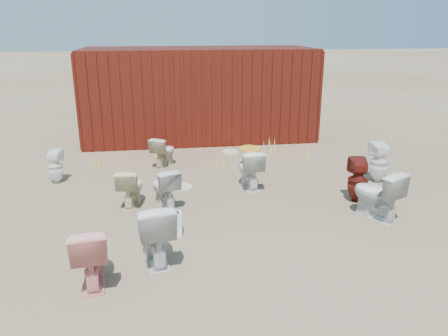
{
  "coord_description": "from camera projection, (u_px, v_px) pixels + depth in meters",
  "views": [
    {
      "loc": [
        -1.09,
        -6.66,
        2.94
      ],
      "look_at": [
        0.0,
        0.6,
        0.55
      ],
      "focal_mm": 35.0,
      "sensor_mm": 36.0,
      "label": 1
    }
  ],
  "objects": [
    {
      "name": "toilet_front_maroon",
      "position": [
        358.0,
        180.0,
        7.58
      ],
      "size": [
        0.4,
        0.41,
        0.78
      ],
      "primitive_type": "imported",
      "rotation": [
        0.0,
        0.0,
        2.99
      ],
      "color": "#5E1610",
      "rests_on": "ground"
    },
    {
      "name": "weed_clump_a",
      "position": [
        95.0,
        160.0,
        9.57
      ],
      "size": [
        0.36,
        0.36,
        0.29
      ],
      "primitive_type": "cone",
      "color": "tan",
      "rests_on": "ground"
    },
    {
      "name": "toilet_back_beige_left",
      "position": [
        131.0,
        187.0,
        7.43
      ],
      "size": [
        0.51,
        0.72,
        0.67
      ],
      "primitive_type": "imported",
      "rotation": [
        0.0,
        0.0,
        2.92
      ],
      "color": "beige",
      "rests_on": "ground"
    },
    {
      "name": "loose_tank",
      "position": [
        165.0,
        225.0,
        6.39
      ],
      "size": [
        0.5,
        0.21,
        0.35
      ],
      "primitive_type": "cube",
      "rotation": [
        0.0,
        0.0,
        -0.01
      ],
      "color": "white",
      "rests_on": "ground"
    },
    {
      "name": "weed_clump_b",
      "position": [
        223.0,
        160.0,
        9.63
      ],
      "size": [
        0.32,
        0.32,
        0.27
      ],
      "primitive_type": "cone",
      "color": "tan",
      "rests_on": "ground"
    },
    {
      "name": "toilet_front_a",
      "position": [
        154.0,
        232.0,
        5.61
      ],
      "size": [
        0.61,
        0.9,
        0.85
      ],
      "primitive_type": "imported",
      "rotation": [
        0.0,
        0.0,
        3.31
      ],
      "color": "silver",
      "rests_on": "ground"
    },
    {
      "name": "toilet_back_a",
      "position": [
        55.0,
        166.0,
        8.52
      ],
      "size": [
        0.35,
        0.36,
        0.67
      ],
      "primitive_type": "imported",
      "rotation": [
        0.0,
        0.0,
        2.96
      ],
      "color": "white",
      "rests_on": "ground"
    },
    {
      "name": "ground",
      "position": [
        229.0,
        210.0,
        7.33
      ],
      "size": [
        100.0,
        100.0,
        0.0
      ],
      "primitive_type": "plane",
      "color": "brown",
      "rests_on": "ground"
    },
    {
      "name": "toilet_front_pink",
      "position": [
        91.0,
        254.0,
        5.14
      ],
      "size": [
        0.51,
        0.8,
        0.77
      ],
      "primitive_type": "imported",
      "rotation": [
        0.0,
        0.0,
        3.25
      ],
      "color": "pink",
      "rests_on": "ground"
    },
    {
      "name": "toilet_back_yellowlid",
      "position": [
        250.0,
        169.0,
        8.24
      ],
      "size": [
        0.48,
        0.77,
        0.76
      ],
      "primitive_type": "imported",
      "rotation": [
        0.0,
        0.0,
        3.22
      ],
      "color": "white",
      "rests_on": "ground"
    },
    {
      "name": "toilet_back_e",
      "position": [
        379.0,
        162.0,
        8.56
      ],
      "size": [
        0.37,
        0.38,
        0.8
      ],
      "primitive_type": "imported",
      "rotation": [
        0.0,
        0.0,
        3.17
      ],
      "color": "white",
      "rests_on": "ground"
    },
    {
      "name": "shipping_container",
      "position": [
        199.0,
        93.0,
        11.84
      ],
      "size": [
        6.0,
        2.4,
        2.4
      ],
      "primitive_type": "cube",
      "color": "#450E0B",
      "rests_on": "ground"
    },
    {
      "name": "yellow_lid",
      "position": [
        250.0,
        149.0,
        8.12
      ],
      "size": [
        0.38,
        0.48,
        0.02
      ],
      "primitive_type": "ellipsoid",
      "color": "gold",
      "rests_on": "toilet_back_yellowlid"
    },
    {
      "name": "weed_clump_c",
      "position": [
        304.0,
        154.0,
        9.91
      ],
      "size": [
        0.36,
        0.36,
        0.33
      ],
      "primitive_type": "cone",
      "color": "tan",
      "rests_on": "ground"
    },
    {
      "name": "weed_clump_d",
      "position": [
        158.0,
        150.0,
        10.34
      ],
      "size": [
        0.3,
        0.3,
        0.3
      ],
      "primitive_type": "cone",
      "color": "tan",
      "rests_on": "ground"
    },
    {
      "name": "weed_clump_f",
      "position": [
        391.0,
        189.0,
        7.88
      ],
      "size": [
        0.28,
        0.28,
        0.26
      ],
      "primitive_type": "cone",
      "color": "tan",
      "rests_on": "ground"
    },
    {
      "name": "loose_lid_far",
      "position": [
        182.0,
        186.0,
        8.38
      ],
      "size": [
        0.56,
        0.59,
        0.02
      ],
      "primitive_type": "ellipsoid",
      "rotation": [
        0.0,
        0.0,
        0.59
      ],
      "color": "beige",
      "rests_on": "ground"
    },
    {
      "name": "toilet_front_e",
      "position": [
        377.0,
        194.0,
        6.9
      ],
      "size": [
        0.76,
        0.92,
        0.82
      ],
      "primitive_type": "imported",
      "rotation": [
        0.0,
        0.0,
        3.59
      ],
      "color": "silver",
      "rests_on": "ground"
    },
    {
      "name": "weed_clump_e",
      "position": [
        269.0,
        145.0,
        10.68
      ],
      "size": [
        0.34,
        0.34,
        0.32
      ],
      "primitive_type": "cone",
      "color": "tan",
      "rests_on": "ground"
    },
    {
      "name": "toilet_back_beige_right",
      "position": [
        164.0,
        152.0,
        9.53
      ],
      "size": [
        0.66,
        0.75,
        0.66
      ],
      "primitive_type": "imported",
      "rotation": [
        0.0,
        0.0,
        2.58
      ],
      "color": "beige",
      "rests_on": "ground"
    },
    {
      "name": "toilet_front_c",
      "position": [
        164.0,
        187.0,
        7.39
      ],
      "size": [
        0.59,
        0.77,
        0.69
      ],
      "primitive_type": "imported",
      "rotation": [
        0.0,
        0.0,
        3.49
      ],
      "color": "silver",
      "rests_on": "ground"
    },
    {
      "name": "loose_lid_near",
      "position": [
        231.0,
        152.0,
        10.67
      ],
      "size": [
        0.45,
        0.55,
        0.02
      ],
      "primitive_type": "ellipsoid",
      "rotation": [
        0.0,
        0.0,
        0.16
      ],
      "color": "beige",
      "rests_on": "ground"
    }
  ]
}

